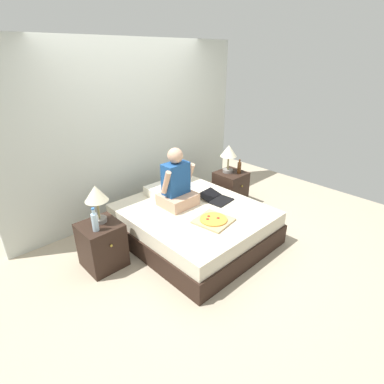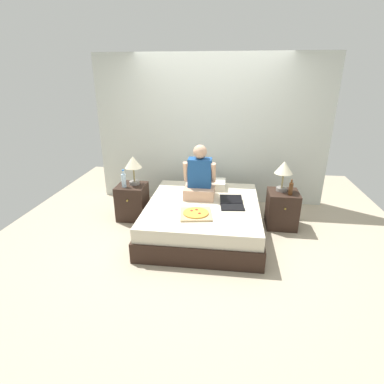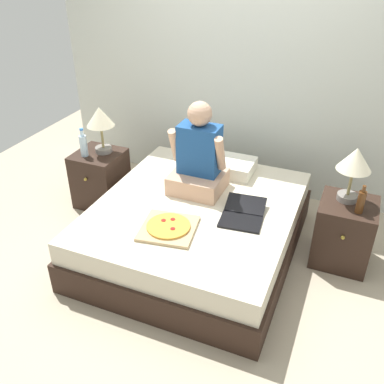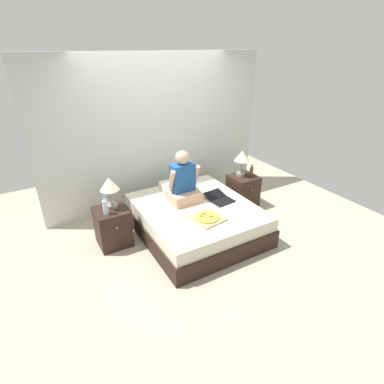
{
  "view_description": "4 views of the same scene",
  "coord_description": "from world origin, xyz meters",
  "px_view_note": "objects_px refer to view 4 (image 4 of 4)",
  "views": [
    {
      "loc": [
        -2.39,
        -2.48,
        2.32
      ],
      "look_at": [
        -0.01,
        0.03,
        0.69
      ],
      "focal_mm": 28.0,
      "sensor_mm": 36.0,
      "label": 1
    },
    {
      "loc": [
        0.34,
        -3.89,
        2.16
      ],
      "look_at": [
        -0.13,
        -0.25,
        0.72
      ],
      "focal_mm": 28.0,
      "sensor_mm": 36.0,
      "label": 2
    },
    {
      "loc": [
        1.1,
        -2.73,
        2.35
      ],
      "look_at": [
        0.04,
        -0.18,
        0.69
      ],
      "focal_mm": 40.0,
      "sensor_mm": 36.0,
      "label": 3
    },
    {
      "loc": [
        -1.97,
        -3.31,
        2.58
      ],
      "look_at": [
        -0.06,
        0.01,
        0.69
      ],
      "focal_mm": 28.0,
      "sensor_mm": 36.0,
      "label": 4
    }
  ],
  "objects_px": {
    "person_seated": "(183,183)",
    "lamp_on_right_nightstand": "(242,158)",
    "lamp_on_left_nightstand": "(109,186)",
    "water_bottle": "(105,207)",
    "nightstand_left": "(113,227)",
    "beer_bottle": "(251,172)",
    "pizza_box": "(207,218)",
    "bed": "(196,219)",
    "laptop": "(220,199)",
    "nightstand_right": "(243,191)"
  },
  "relations": [
    {
      "from": "person_seated",
      "to": "lamp_on_right_nightstand",
      "type": "bearing_deg",
      "value": 6.75
    },
    {
      "from": "lamp_on_left_nightstand",
      "to": "water_bottle",
      "type": "distance_m",
      "value": 0.28
    },
    {
      "from": "nightstand_left",
      "to": "person_seated",
      "type": "xyz_separation_m",
      "value": [
        1.08,
        -0.09,
        0.47
      ]
    },
    {
      "from": "beer_bottle",
      "to": "pizza_box",
      "type": "height_order",
      "value": "beer_bottle"
    },
    {
      "from": "bed",
      "to": "person_seated",
      "type": "bearing_deg",
      "value": 107.76
    },
    {
      "from": "nightstand_left",
      "to": "lamp_on_left_nightstand",
      "type": "height_order",
      "value": "lamp_on_left_nightstand"
    },
    {
      "from": "lamp_on_right_nightstand",
      "to": "pizza_box",
      "type": "distance_m",
      "value": 1.48
    },
    {
      "from": "person_seated",
      "to": "laptop",
      "type": "height_order",
      "value": "person_seated"
    },
    {
      "from": "nightstand_right",
      "to": "lamp_on_right_nightstand",
      "type": "xyz_separation_m",
      "value": [
        -0.03,
        0.05,
        0.6
      ]
    },
    {
      "from": "laptop",
      "to": "pizza_box",
      "type": "height_order",
      "value": "laptop"
    },
    {
      "from": "lamp_on_left_nightstand",
      "to": "water_bottle",
      "type": "relative_size",
      "value": 1.63
    },
    {
      "from": "lamp_on_right_nightstand",
      "to": "pizza_box",
      "type": "relative_size",
      "value": 0.98
    },
    {
      "from": "bed",
      "to": "nightstand_right",
      "type": "bearing_deg",
      "value": 16.1
    },
    {
      "from": "bed",
      "to": "lamp_on_right_nightstand",
      "type": "relative_size",
      "value": 4.09
    },
    {
      "from": "person_seated",
      "to": "laptop",
      "type": "relative_size",
      "value": 1.75
    },
    {
      "from": "nightstand_left",
      "to": "beer_bottle",
      "type": "bearing_deg",
      "value": -2.4
    },
    {
      "from": "pizza_box",
      "to": "laptop",
      "type": "bearing_deg",
      "value": 37.74
    },
    {
      "from": "lamp_on_left_nightstand",
      "to": "nightstand_right",
      "type": "height_order",
      "value": "lamp_on_left_nightstand"
    },
    {
      "from": "lamp_on_right_nightstand",
      "to": "person_seated",
      "type": "height_order",
      "value": "person_seated"
    },
    {
      "from": "bed",
      "to": "person_seated",
      "type": "xyz_separation_m",
      "value": [
        -0.08,
        0.24,
        0.52
      ]
    },
    {
      "from": "bed",
      "to": "laptop",
      "type": "relative_size",
      "value": 4.13
    },
    {
      "from": "nightstand_right",
      "to": "nightstand_left",
      "type": "bearing_deg",
      "value": 180.0
    },
    {
      "from": "bed",
      "to": "nightstand_left",
      "type": "relative_size",
      "value": 3.33
    },
    {
      "from": "lamp_on_right_nightstand",
      "to": "beer_bottle",
      "type": "bearing_deg",
      "value": -56.31
    },
    {
      "from": "nightstand_right",
      "to": "pizza_box",
      "type": "distance_m",
      "value": 1.44
    },
    {
      "from": "water_bottle",
      "to": "nightstand_right",
      "type": "distance_m",
      "value": 2.43
    },
    {
      "from": "beer_bottle",
      "to": "person_seated",
      "type": "height_order",
      "value": "person_seated"
    },
    {
      "from": "water_bottle",
      "to": "lamp_on_right_nightstand",
      "type": "distance_m",
      "value": 2.38
    },
    {
      "from": "beer_bottle",
      "to": "pizza_box",
      "type": "relative_size",
      "value": 0.5
    },
    {
      "from": "lamp_on_right_nightstand",
      "to": "laptop",
      "type": "height_order",
      "value": "lamp_on_right_nightstand"
    },
    {
      "from": "nightstand_left",
      "to": "person_seated",
      "type": "bearing_deg",
      "value": -4.9
    },
    {
      "from": "nightstand_right",
      "to": "lamp_on_right_nightstand",
      "type": "bearing_deg",
      "value": 120.93
    },
    {
      "from": "beer_bottle",
      "to": "nightstand_right",
      "type": "bearing_deg",
      "value": 125.01
    },
    {
      "from": "laptop",
      "to": "beer_bottle",
      "type": "bearing_deg",
      "value": 18.67
    },
    {
      "from": "nightstand_right",
      "to": "lamp_on_left_nightstand",
      "type": "bearing_deg",
      "value": 178.74
    },
    {
      "from": "bed",
      "to": "nightstand_right",
      "type": "relative_size",
      "value": 3.33
    },
    {
      "from": "nightstand_left",
      "to": "person_seated",
      "type": "relative_size",
      "value": 0.71
    },
    {
      "from": "lamp_on_left_nightstand",
      "to": "lamp_on_right_nightstand",
      "type": "distance_m",
      "value": 2.25
    },
    {
      "from": "bed",
      "to": "pizza_box",
      "type": "height_order",
      "value": "pizza_box"
    },
    {
      "from": "water_bottle",
      "to": "beer_bottle",
      "type": "distance_m",
      "value": 2.47
    },
    {
      "from": "nightstand_left",
      "to": "nightstand_right",
      "type": "height_order",
      "value": "same"
    },
    {
      "from": "beer_bottle",
      "to": "laptop",
      "type": "distance_m",
      "value": 0.89
    },
    {
      "from": "nightstand_left",
      "to": "pizza_box",
      "type": "relative_size",
      "value": 1.21
    },
    {
      "from": "water_bottle",
      "to": "pizza_box",
      "type": "bearing_deg",
      "value": -28.74
    },
    {
      "from": "nightstand_left",
      "to": "laptop",
      "type": "distance_m",
      "value": 1.62
    },
    {
      "from": "bed",
      "to": "lamp_on_right_nightstand",
      "type": "bearing_deg",
      "value": 18.81
    },
    {
      "from": "beer_bottle",
      "to": "lamp_on_left_nightstand",
      "type": "bearing_deg",
      "value": 176.35
    },
    {
      "from": "laptop",
      "to": "pizza_box",
      "type": "distance_m",
      "value": 0.59
    },
    {
      "from": "water_bottle",
      "to": "bed",
      "type": "bearing_deg",
      "value": -11.17
    },
    {
      "from": "bed",
      "to": "water_bottle",
      "type": "height_order",
      "value": "water_bottle"
    }
  ]
}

